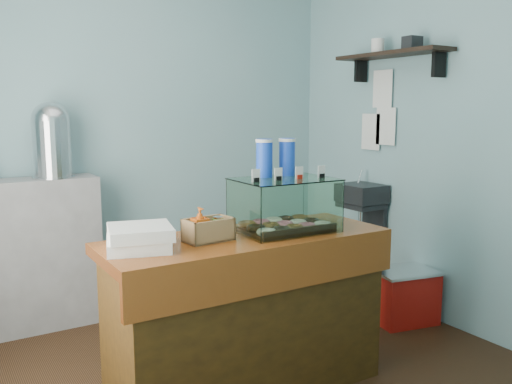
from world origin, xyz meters
TOP-DOWN VIEW (x-y plane):
  - ground at (0.00, 0.00)m, footprint 3.50×3.50m
  - room_shell at (0.03, 0.01)m, footprint 3.54×3.04m
  - counter at (0.00, -0.25)m, footprint 1.60×0.60m
  - back_shelf at (-0.90, 1.32)m, footprint 1.00×0.32m
  - display_case at (0.25, -0.23)m, footprint 0.56×0.42m
  - condiment_crate at (-0.24, -0.24)m, footprint 0.26×0.17m
  - pastry_boxes at (-0.61, -0.23)m, footprint 0.38×0.38m
  - coffee_urn at (-0.69, 1.31)m, footprint 0.29×0.29m
  - red_cooler at (1.51, -0.02)m, footprint 0.52×0.44m

SIDE VIEW (x-z plane):
  - ground at x=0.00m, z-range 0.00..0.00m
  - red_cooler at x=1.51m, z-range 0.00..0.40m
  - counter at x=0.00m, z-range 0.01..0.91m
  - back_shelf at x=-0.90m, z-range 0.00..1.10m
  - pastry_boxes at x=-0.61m, z-range 0.90..1.02m
  - condiment_crate at x=-0.24m, z-range 0.87..1.06m
  - display_case at x=0.25m, z-range 0.80..1.32m
  - coffee_urn at x=-0.69m, z-range 1.11..1.65m
  - room_shell at x=0.03m, z-range 0.30..3.12m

